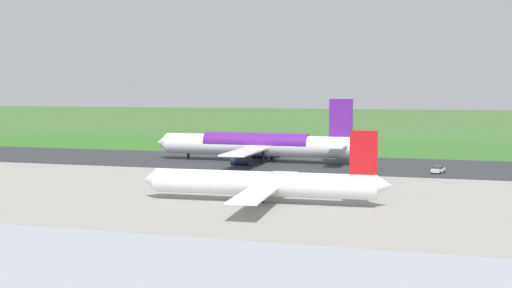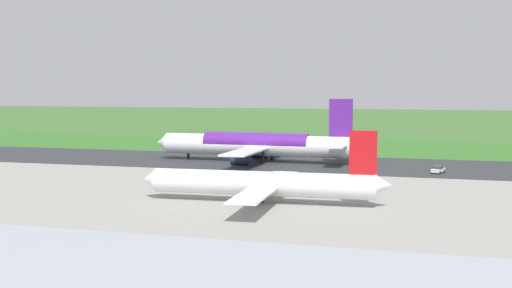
# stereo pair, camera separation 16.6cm
# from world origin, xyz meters

# --- Properties ---
(ground_plane) EXTENTS (800.00, 800.00, 0.00)m
(ground_plane) POSITION_xyz_m (0.00, 0.00, 0.00)
(ground_plane) COLOR #3D662D
(runway_asphalt) EXTENTS (600.00, 35.46, 0.06)m
(runway_asphalt) POSITION_xyz_m (0.00, 0.00, 0.03)
(runway_asphalt) COLOR #2D3033
(runway_asphalt) RESTS_ON ground
(apron_concrete) EXTENTS (440.00, 110.00, 0.05)m
(apron_concrete) POSITION_xyz_m (0.00, 58.98, 0.03)
(apron_concrete) COLOR gray
(apron_concrete) RESTS_ON ground
(grass_verge_foreground) EXTENTS (600.00, 80.00, 0.04)m
(grass_verge_foreground) POSITION_xyz_m (0.00, -37.81, 0.02)
(grass_verge_foreground) COLOR #346B27
(grass_verge_foreground) RESTS_ON ground
(airliner_main) EXTENTS (54.03, 44.11, 15.88)m
(airliner_main) POSITION_xyz_m (13.08, 0.01, 4.35)
(airliner_main) COLOR white
(airliner_main) RESTS_ON ground
(airliner_parked_mid) EXTENTS (40.75, 33.30, 11.90)m
(airliner_parked_mid) POSITION_xyz_m (-2.74, 53.30, 3.25)
(airliner_parked_mid) COLOR white
(airliner_parked_mid) RESTS_ON ground
(service_car_followme) EXTENTS (3.05, 4.56, 1.62)m
(service_car_followme) POSITION_xyz_m (-30.04, 9.43, 0.84)
(service_car_followme) COLOR silver
(service_car_followme) RESTS_ON ground
(no_stopping_sign) EXTENTS (0.60, 0.10, 2.90)m
(no_stopping_sign) POSITION_xyz_m (12.50, -42.57, 1.71)
(no_stopping_sign) COLOR slate
(no_stopping_sign) RESTS_ON ground
(traffic_cone_orange) EXTENTS (0.40, 0.40, 0.55)m
(traffic_cone_orange) POSITION_xyz_m (17.41, -34.82, 0.28)
(traffic_cone_orange) COLOR orange
(traffic_cone_orange) RESTS_ON ground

